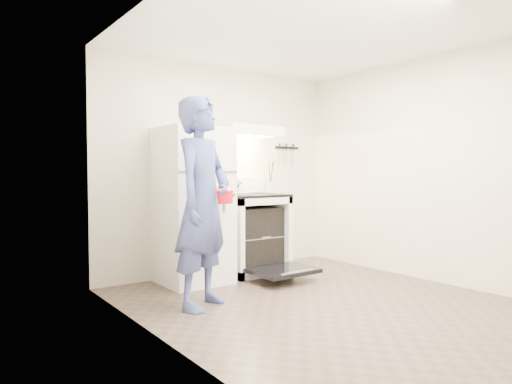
% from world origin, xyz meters
% --- Properties ---
extents(floor, '(3.60, 3.60, 0.00)m').
position_xyz_m(floor, '(0.00, 0.00, 0.00)').
color(floor, brown).
rests_on(floor, ground).
extents(back_wall, '(3.20, 0.02, 2.50)m').
position_xyz_m(back_wall, '(0.00, 1.80, 1.25)').
color(back_wall, '#EDE5C7').
rests_on(back_wall, ground).
extents(refrigerator, '(0.70, 0.70, 1.70)m').
position_xyz_m(refrigerator, '(-0.58, 1.45, 0.85)').
color(refrigerator, white).
rests_on(refrigerator, floor).
extents(stove_body, '(0.76, 0.65, 0.92)m').
position_xyz_m(stove_body, '(0.23, 1.48, 0.46)').
color(stove_body, white).
rests_on(stove_body, floor).
extents(cooktop, '(0.76, 0.65, 0.03)m').
position_xyz_m(cooktop, '(0.23, 1.48, 0.94)').
color(cooktop, black).
rests_on(cooktop, stove_body).
extents(backsplash, '(0.76, 0.07, 0.20)m').
position_xyz_m(backsplash, '(0.23, 1.76, 1.05)').
color(backsplash, white).
rests_on(backsplash, cooktop).
extents(oven_door, '(0.70, 0.54, 0.04)m').
position_xyz_m(oven_door, '(0.23, 0.88, 0.12)').
color(oven_door, black).
rests_on(oven_door, floor).
extents(oven_rack, '(0.60, 0.52, 0.01)m').
position_xyz_m(oven_rack, '(0.23, 1.48, 0.44)').
color(oven_rack, gray).
rests_on(oven_rack, stove_body).
extents(range_hood, '(0.76, 0.50, 0.12)m').
position_xyz_m(range_hood, '(0.23, 1.55, 1.71)').
color(range_hood, white).
rests_on(range_hood, back_wall).
extents(knife_strip, '(0.40, 0.02, 0.03)m').
position_xyz_m(knife_strip, '(1.05, 1.79, 1.55)').
color(knife_strip, black).
rests_on(knife_strip, back_wall).
extents(pizza_stone, '(0.33, 0.33, 0.02)m').
position_xyz_m(pizza_stone, '(0.27, 1.38, 0.45)').
color(pizza_stone, '#987C56').
rests_on(pizza_stone, oven_rack).
extents(tea_kettle, '(0.23, 0.19, 0.29)m').
position_xyz_m(tea_kettle, '(0.03, 1.59, 1.09)').
color(tea_kettle, '#B7B7BC').
rests_on(tea_kettle, cooktop).
extents(utensil_jar, '(0.09, 0.09, 0.13)m').
position_xyz_m(utensil_jar, '(0.42, 1.33, 1.05)').
color(utensil_jar, silver).
rests_on(utensil_jar, cooktop).
extents(person, '(0.82, 0.74, 1.89)m').
position_xyz_m(person, '(-0.95, 0.58, 0.95)').
color(person, navy).
rests_on(person, floor).
extents(dutch_oven, '(0.33, 0.26, 0.22)m').
position_xyz_m(dutch_oven, '(-0.57, 0.91, 0.96)').
color(dutch_oven, red).
rests_on(dutch_oven, person).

